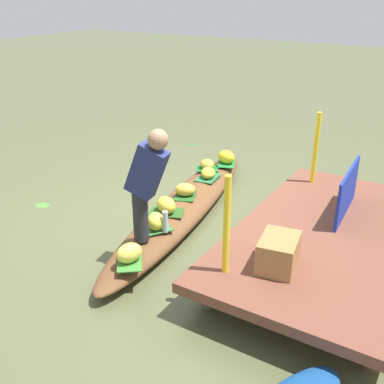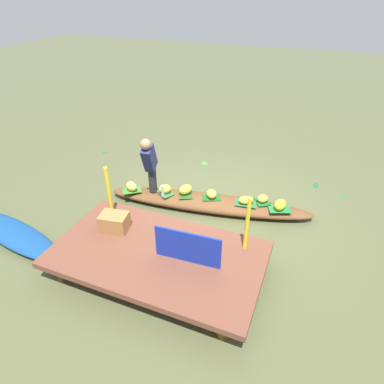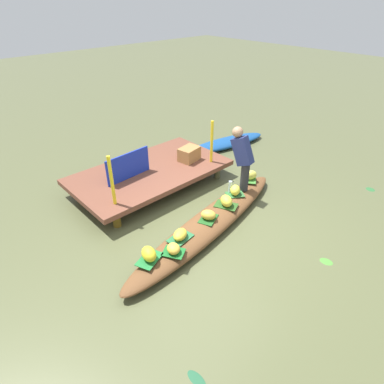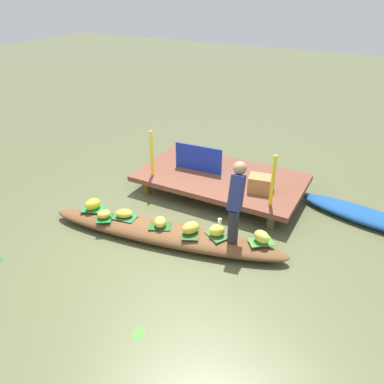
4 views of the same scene
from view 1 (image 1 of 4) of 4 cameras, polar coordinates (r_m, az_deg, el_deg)
The scene contains 26 objects.
canal_water at distance 5.95m, azimuth -0.94°, elevation -2.92°, with size 40.00×40.00×0.00m, color #515635.
dock_platform at distance 5.03m, azimuth 16.65°, elevation -5.31°, with size 3.20×1.80×0.38m.
vendor_boat at distance 5.89m, azimuth -0.95°, elevation -1.83°, with size 4.06×0.63×0.25m, color brown.
leaf_mat_0 at distance 5.47m, azimuth -3.18°, elevation -2.51°, with size 0.40×0.26×0.01m, color #284F1C.
banana_bunch_0 at distance 5.43m, azimuth -3.20°, elevation -1.61°, with size 0.28×0.20×0.19m, color gold.
leaf_mat_1 at distance 6.99m, azimuth 4.22°, elevation 3.56°, with size 0.40×0.26×0.01m, color #1F7233.
banana_bunch_1 at distance 6.96m, azimuth 4.25°, elevation 4.32°, with size 0.28×0.20×0.20m, color yellow.
leaf_mat_2 at distance 6.76m, azimuth 1.88°, elevation 2.88°, with size 0.32×0.25×0.01m, color #186125.
banana_bunch_2 at distance 6.74m, azimuth 1.89°, elevation 3.44°, with size 0.23×0.19×0.14m, color gold.
leaf_mat_3 at distance 5.89m, azimuth -0.83°, elevation -0.43°, with size 0.36×0.25×0.01m, color #1E531E.
banana_bunch_3 at distance 5.86m, azimuth -0.83°, elevation 0.29°, with size 0.25×0.19×0.16m, color gold.
leaf_mat_4 at distance 6.45m, azimuth 1.98°, elevation 1.81°, with size 0.40×0.26×0.01m, color #256437.
banana_bunch_4 at distance 6.43m, azimuth 1.99°, elevation 2.39°, with size 0.29×0.20×0.14m, color gold.
leaf_mat_5 at distance 4.57m, azimuth -7.66°, elevation -8.46°, with size 0.37×0.24×0.01m, color #3B7B2E.
banana_bunch_5 at distance 4.52m, azimuth -7.73°, elevation -7.43°, with size 0.26×0.18×0.20m, color #EADE52.
leaf_mat_6 at distance 5.12m, azimuth -4.45°, elevation -4.53°, with size 0.34×0.24×0.01m, color #2E6330.
banana_bunch_6 at distance 5.07m, azimuth -4.49°, elevation -3.59°, with size 0.24×0.18×0.19m, color yellow.
vendor_person at distance 4.59m, azimuth -5.59°, elevation 1.51°, with size 0.25×0.47×1.23m.
water_bottle at distance 5.01m, azimuth -3.32°, elevation -3.67°, with size 0.06×0.06×0.24m, color silver.
market_banner at distance 5.33m, azimuth 18.55°, elevation 0.02°, with size 0.99×0.03×0.53m, color #172CA0.
railing_post_west at distance 6.03m, azimuth 14.95°, elevation 5.23°, with size 0.06×0.06×0.91m, color yellow.
railing_post_east at distance 3.96m, azimuth 4.28°, elevation -4.12°, with size 0.06×0.06×0.91m, color yellow.
produce_crate at distance 4.23m, azimuth 10.58°, elevation -7.35°, with size 0.44×0.32×0.29m, color #9F6E3D.
drifting_plant_0 at distance 8.33m, azimuth -3.77°, elevation 5.13°, with size 0.25×0.12×0.01m, color #225737.
drifting_plant_2 at distance 6.54m, azimuth -17.92°, elevation -1.52°, with size 0.20×0.15×0.01m, color #458730.
drifting_plant_3 at distance 8.61m, azimuth -0.13°, elevation 5.83°, with size 0.21×0.11×0.01m, color #2E672B.
Camera 1 is at (4.47, 2.86, 2.70)m, focal length 43.41 mm.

